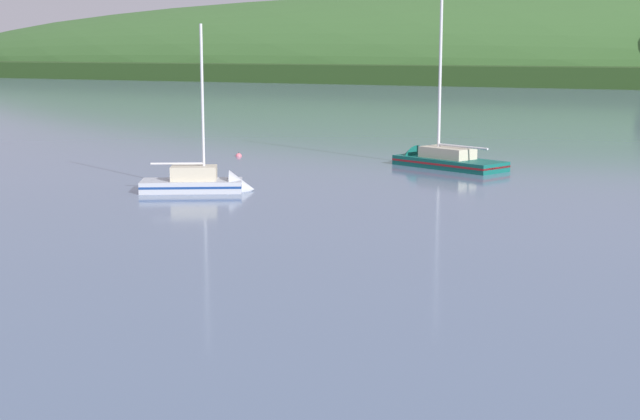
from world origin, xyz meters
The scene contains 4 objects.
far_shoreline_hill centered at (-68.73, 252.88, 0.23)m, with size 540.47×103.02×47.99m.
sailboat_near_mooring centered at (-16.06, 47.89, 0.29)m, with size 6.98×5.54×10.90m.
sailboat_midwater_white centered at (-8.13, 65.61, 0.14)m, with size 9.88×5.93×14.28m.
mooring_buoy_midchannel centered at (-24.35, 64.22, 0.00)m, with size 0.50×0.50×0.58m.
Camera 1 is at (15.81, 2.98, 8.40)m, focal length 51.92 mm.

